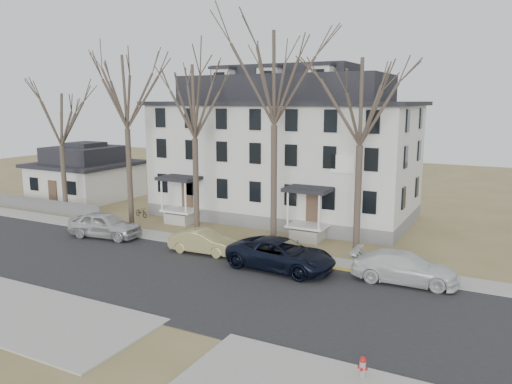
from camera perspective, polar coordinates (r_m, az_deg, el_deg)
The scene contains 18 objects.
ground at distance 25.36m, azimuth -9.93°, elevation -11.29°, with size 120.00×120.00×0.00m, color olive.
main_road at distance 26.86m, azimuth -7.30°, elevation -9.96°, with size 120.00×10.00×0.04m, color #27272A.
far_sidewalk at distance 31.69m, azimuth -1.06°, elevation -6.68°, with size 120.00×2.00×0.08m, color #A09F97.
yellow_curb at distance 28.93m, azimuth 6.89°, elevation -8.44°, with size 14.00×0.25×0.06m, color gold.
boarding_house at distance 40.30m, azimuth 3.22°, elevation 4.78°, with size 20.80×12.36×12.05m.
small_house at distance 50.80m, azimuth -18.81°, elevation 1.84°, with size 8.70×8.70×5.00m.
fence at distance 46.25m, azimuth -23.59°, elevation -2.10°, with size 14.00×0.06×1.20m, color gray.
tree_far_left at distance 38.20m, azimuth -14.70°, elevation 11.61°, with size 8.40×8.40×13.72m.
tree_mid_left at distance 34.46m, azimuth -7.09°, elevation 10.81°, with size 7.80×7.80×12.74m.
tree_center at distance 31.50m, azimuth 2.13°, elevation 13.62°, with size 9.00×9.00×14.70m.
tree_mid_right at distance 29.50m, azimuth 11.97°, elevation 10.75°, with size 7.80×7.80×12.74m.
tree_bungalow at distance 43.20m, azimuth -21.53°, elevation 8.10°, with size 6.60×6.60×10.78m.
car_silver at distance 35.85m, azimuth -16.87°, elevation -3.67°, with size 2.07×5.13×1.75m, color silver.
car_tan at distance 31.05m, azimuth -6.00°, elevation -5.74°, with size 1.50×4.30×1.42m, color tan.
car_navy at distance 27.98m, azimuth 2.88°, elevation -7.20°, with size 2.82×6.12×1.70m, color black.
car_white at distance 27.15m, azimuth 16.62°, elevation -8.35°, with size 2.18×5.37×1.56m, color silver.
bicycle_left at distance 41.41m, azimuth -12.99°, elevation -2.31°, with size 0.53×1.51×0.79m, color black.
fire_hydrant at distance 18.24m, azimuth 12.09°, elevation -19.03°, with size 0.33×0.31×0.81m.
Camera 1 is at (14.55, -18.58, 9.29)m, focal length 35.00 mm.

